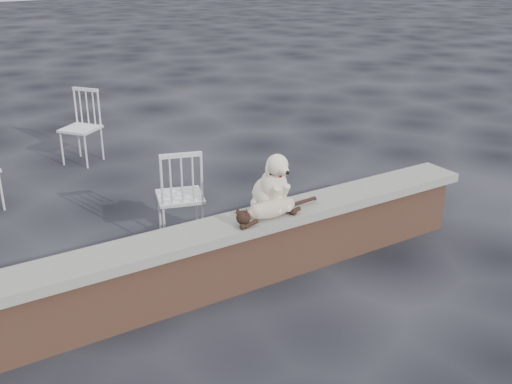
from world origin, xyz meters
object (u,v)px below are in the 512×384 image
dog (269,180)px  cat (271,208)px  chair_c (180,195)px  chair_d (80,127)px

dog → cat: 0.24m
cat → chair_c: bearing=103.9°
dog → cat: (-0.08, -0.15, -0.18)m
cat → chair_d: (-0.40, 3.82, -0.19)m
dog → chair_c: (-0.39, 0.93, -0.37)m
cat → chair_c: 1.14m
cat → chair_c: size_ratio=1.06×
chair_d → cat: bearing=-31.6°
chair_c → chair_d: same height
cat → chair_d: chair_d is taller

